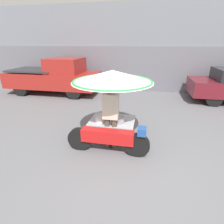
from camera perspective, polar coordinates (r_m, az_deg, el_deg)
name	(u,v)px	position (r m, az deg, el deg)	size (l,w,h in m)	color
ground_plane	(121,160)	(4.26, 3.05, -15.48)	(36.00, 36.00, 0.00)	slate
shopfront_building	(141,49)	(10.95, 9.58, 19.66)	(28.00, 2.06, 4.50)	gray
vendor_motorcycle_cart	(112,87)	(4.37, 0.00, 8.18)	(2.05, 2.04, 1.95)	black
vendor_person	(111,114)	(4.28, -0.43, -0.62)	(0.38, 0.22, 1.67)	#4C473D
pickup_truck	(55,77)	(9.85, -18.04, 10.90)	(4.82, 1.85, 1.85)	black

